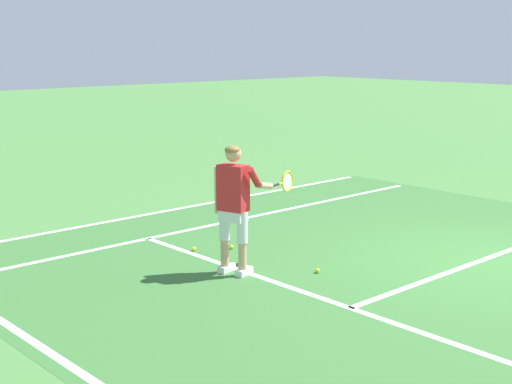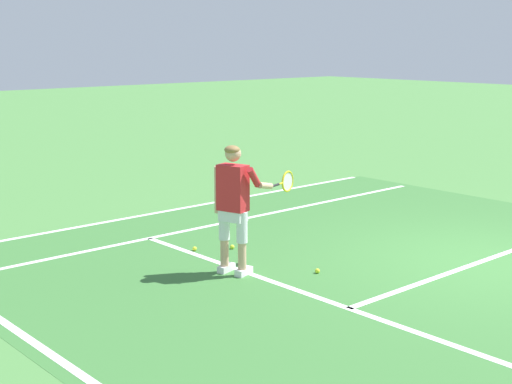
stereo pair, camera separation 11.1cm
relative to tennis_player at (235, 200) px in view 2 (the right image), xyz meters
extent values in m
plane|color=#477F3D|center=(1.87, 2.94, -0.99)|extent=(80.00, 80.00, 0.00)
cube|color=#387033|center=(1.87, 1.76, -0.99)|extent=(10.98, 9.94, 0.00)
cube|color=white|center=(1.87, 0.13, -0.99)|extent=(8.23, 0.10, 0.01)
cube|color=white|center=(1.87, 3.33, -0.99)|extent=(0.10, 6.40, 0.01)
cube|color=white|center=(-2.24, 1.76, -0.99)|extent=(0.10, 9.54, 0.01)
cube|color=white|center=(-3.62, 1.76, -0.99)|extent=(0.10, 9.54, 0.01)
cube|color=white|center=(-0.15, -0.03, -0.94)|extent=(0.18, 0.30, 0.09)
cube|color=white|center=(0.12, 0.05, -0.94)|extent=(0.18, 0.30, 0.09)
cylinder|color=tan|center=(-0.13, -0.07, -0.72)|extent=(0.11, 0.11, 0.36)
cylinder|color=silver|center=(-0.13, -0.07, -0.33)|extent=(0.14, 0.14, 0.41)
cylinder|color=tan|center=(0.14, 0.01, -0.72)|extent=(0.11, 0.11, 0.36)
cylinder|color=silver|center=(0.14, 0.01, -0.33)|extent=(0.14, 0.14, 0.41)
cube|color=silver|center=(0.00, -0.03, -0.17)|extent=(0.38, 0.29, 0.20)
cube|color=red|center=(0.00, -0.03, 0.17)|extent=(0.43, 0.32, 0.60)
cylinder|color=tan|center=(-0.23, -0.09, 0.12)|extent=(0.09, 0.09, 0.62)
cylinder|color=red|center=(0.23, 0.13, 0.32)|extent=(0.16, 0.28, 0.29)
cylinder|color=tan|center=(0.21, 0.34, 0.18)|extent=(0.16, 0.30, 0.14)
sphere|color=tan|center=(0.00, -0.02, 0.62)|extent=(0.21, 0.21, 0.21)
ellipsoid|color=olive|center=(0.00, -0.04, 0.67)|extent=(0.25, 0.25, 0.12)
cylinder|color=#232326|center=(0.17, 0.56, 0.15)|extent=(0.09, 0.20, 0.03)
cylinder|color=yellow|center=(0.13, 0.70, 0.15)|extent=(0.05, 0.10, 0.02)
torus|color=yellow|center=(0.08, 0.88, 0.15)|extent=(0.11, 0.29, 0.30)
cylinder|color=silver|center=(0.08, 0.88, 0.15)|extent=(0.07, 0.24, 0.25)
sphere|color=#CCE02D|center=(-0.92, 0.72, -0.96)|extent=(0.07, 0.07, 0.07)
sphere|color=#CCE02D|center=(0.72, 0.82, -0.96)|extent=(0.07, 0.07, 0.07)
sphere|color=#CCE02D|center=(-1.21, 0.24, -0.96)|extent=(0.07, 0.07, 0.07)
camera|label=1|loc=(7.08, -6.05, 2.01)|focal=51.61mm
camera|label=2|loc=(7.15, -5.97, 2.01)|focal=51.61mm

